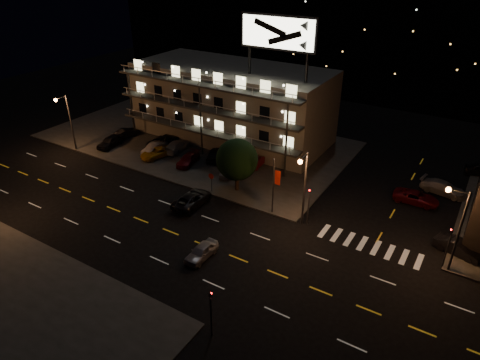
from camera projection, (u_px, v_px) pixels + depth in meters
The scene contains 28 objects.
ground at pixel (186, 238), 41.73m from camera, with size 140.00×140.00×0.00m, color black.
curb_nw at pixel (195, 139), 63.13m from camera, with size 44.00×24.00×0.15m, color #31312F.
motel at pixel (232, 103), 61.64m from camera, with size 28.00×13.80×18.10m.
hill_backdrop at pixel (362, 20), 90.41m from camera, with size 120.00×25.00×24.00m.
streetlight_nw at pixel (68, 117), 57.33m from camera, with size 0.44×1.92×8.00m.
streetlight_nc at pixel (304, 182), 41.37m from camera, with size 0.44×1.92×8.00m.
streetlight_ne at pixel (457, 222), 35.34m from camera, with size 1.92×0.44×8.00m.
signal_nw at pixel (309, 202), 42.70m from camera, with size 0.20×0.27×4.60m.
signal_sw at pixel (211, 310), 29.99m from camera, with size 0.20×0.27×4.60m.
signal_ne at pixel (449, 244), 36.69m from camera, with size 0.27×0.20×4.60m.
banner_north at pixel (274, 185), 44.03m from camera, with size 0.83×0.16×6.40m.
stop_sign at pixel (211, 180), 48.71m from camera, with size 0.91×0.11×2.61m.
tree at pixel (237, 161), 48.13m from camera, with size 4.96×4.78×6.25m.
lot_car_0 at pixel (110, 141), 60.40m from camera, with size 1.80×4.47×1.52m, color black.
lot_car_1 at pixel (154, 148), 58.47m from camera, with size 1.48×4.24×1.40m, color gray.
lot_car_2 at pixel (157, 153), 57.36m from camera, with size 2.12×4.60×1.28m, color orange.
lot_car_3 at pixel (188, 159), 55.53m from camera, with size 1.76×4.33×1.26m, color #5D0D15.
lot_car_4 at pixel (227, 169), 52.90m from camera, with size 1.59×3.94×1.34m, color gray.
lot_car_5 at pixel (127, 133), 63.50m from camera, with size 1.37×3.92×1.29m, color black.
lot_car_6 at pixel (164, 141), 60.78m from camera, with size 2.32×5.03×1.40m, color black.
lot_car_7 at pixel (177, 146), 59.12m from camera, with size 2.02×4.97×1.44m, color gray.
lot_car_8 at pixel (215, 154), 56.74m from camera, with size 1.75×4.34×1.48m, color black.
lot_car_9 at pixel (257, 161), 55.08m from camera, with size 1.47×4.22×1.39m, color #5D0D15.
side_car_0 at pixel (458, 248), 39.23m from camera, with size 1.51×4.33×1.43m, color black.
side_car_1 at pixel (416, 197), 47.24m from camera, with size 2.23×4.84×1.34m, color #5D0D15.
side_car_2 at pixel (443, 188), 49.03m from camera, with size 2.04×5.02×1.46m, color gray.
road_car_east at pixel (202, 251), 38.85m from camera, with size 1.52×3.79×1.29m, color gray.
road_car_west at pixel (192, 199), 46.81m from camera, with size 2.42×5.24×1.46m, color black.
Camera 1 is at (22.33, -26.15, 24.87)m, focal length 32.00 mm.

